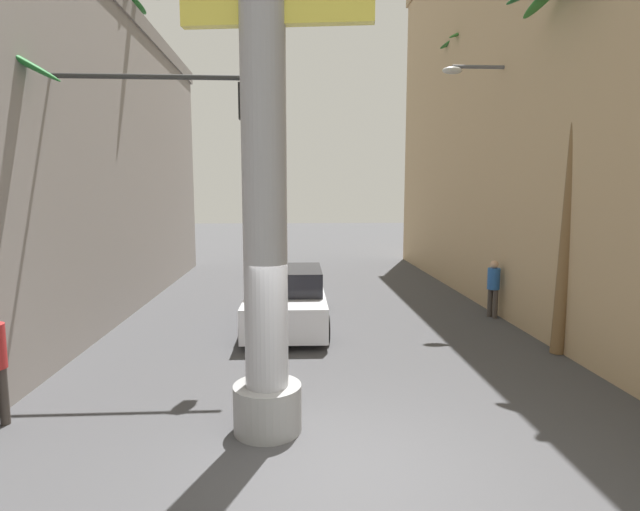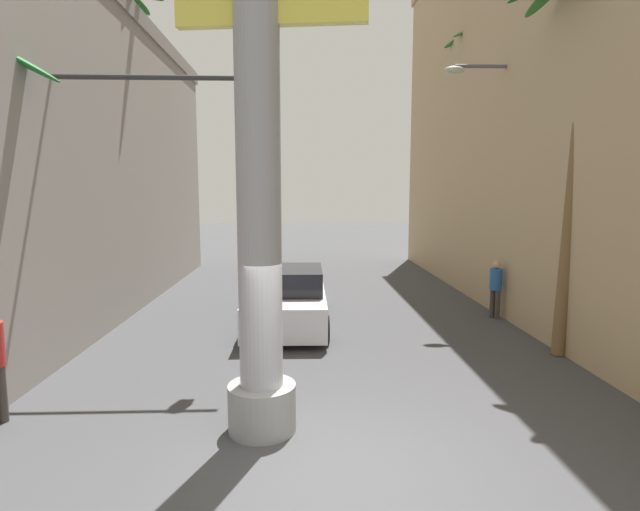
# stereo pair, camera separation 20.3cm
# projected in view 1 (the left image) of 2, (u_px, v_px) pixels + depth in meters

# --- Properties ---
(ground_plane) EXTENTS (83.37, 83.37, 0.00)m
(ground_plane) POSITION_uv_depth(u_px,v_px,m) (313.00, 301.00, 16.15)
(ground_plane) COLOR #424244
(building_right) EXTENTS (7.40, 22.81, 13.21)m
(building_right) POSITION_uv_depth(u_px,v_px,m) (613.00, 86.00, 14.73)
(building_right) COLOR tan
(building_right) RESTS_ON ground
(neon_sign_pole) EXTENTS (2.94, 1.00, 11.42)m
(neon_sign_pole) POSITION_uv_depth(u_px,v_px,m) (263.00, 33.00, 6.68)
(neon_sign_pole) COLOR #9E9EA3
(neon_sign_pole) RESTS_ON ground
(street_lamp) EXTENTS (2.16, 0.28, 7.08)m
(street_lamp) POSITION_uv_depth(u_px,v_px,m) (501.00, 166.00, 14.08)
(street_lamp) COLOR #59595E
(street_lamp) RESTS_ON ground
(traffic_light_mast) EXTENTS (4.78, 0.32, 5.84)m
(traffic_light_mast) POSITION_uv_depth(u_px,v_px,m) (116.00, 162.00, 9.86)
(traffic_light_mast) COLOR #333333
(traffic_light_mast) RESTS_ON ground
(car_lead) EXTENTS (2.15, 5.05, 1.56)m
(car_lead) POSITION_uv_depth(u_px,v_px,m) (286.00, 298.00, 13.25)
(car_lead) COLOR black
(car_lead) RESTS_ON ground
(palm_tree_mid_right) EXTENTS (2.46, 2.51, 9.46)m
(palm_tree_mid_right) POSITION_uv_depth(u_px,v_px,m) (462.00, 133.00, 18.54)
(palm_tree_mid_right) COLOR brown
(palm_tree_mid_right) RESTS_ON ground
(palm_tree_near_right) EXTENTS (2.72, 2.68, 8.16)m
(palm_tree_near_right) POSITION_uv_depth(u_px,v_px,m) (574.00, 97.00, 10.42)
(palm_tree_near_right) COLOR brown
(palm_tree_near_right) RESTS_ON ground
(palm_tree_mid_left) EXTENTS (2.18, 2.32, 9.57)m
(palm_tree_mid_left) POSITION_uv_depth(u_px,v_px,m) (129.00, 129.00, 15.25)
(palm_tree_mid_left) COLOR brown
(palm_tree_mid_left) RESTS_ON ground
(pedestrian_mid_right) EXTENTS (0.44, 0.44, 1.62)m
(pedestrian_mid_right) POSITION_uv_depth(u_px,v_px,m) (493.00, 284.00, 13.96)
(pedestrian_mid_right) COLOR #3F3833
(pedestrian_mid_right) RESTS_ON ground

